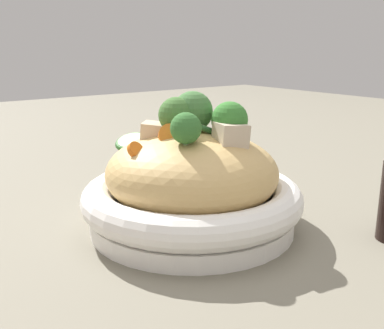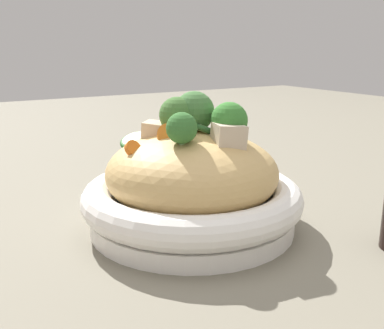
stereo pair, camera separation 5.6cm
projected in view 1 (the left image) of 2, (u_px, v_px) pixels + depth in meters
The scene contains 7 objects.
ground_plane at pixel (192, 226), 0.58m from camera, with size 3.00×3.00×0.00m, color slate.
serving_bowl at pixel (192, 203), 0.57m from camera, with size 0.28×0.28×0.06m.
noodle_heap at pixel (192, 172), 0.56m from camera, with size 0.22×0.22×0.11m.
broccoli_florets at pixel (197, 117), 0.55m from camera, with size 0.11×0.10×0.06m.
carrot_coins at pixel (173, 136), 0.55m from camera, with size 0.13×0.06×0.04m.
zucchini_slices at pixel (162, 136), 0.58m from camera, with size 0.11×0.13×0.05m.
chicken_chunks at pixel (202, 134), 0.54m from camera, with size 0.10×0.13×0.03m.
Camera 1 is at (0.32, 0.43, 0.23)m, focal length 42.14 mm.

